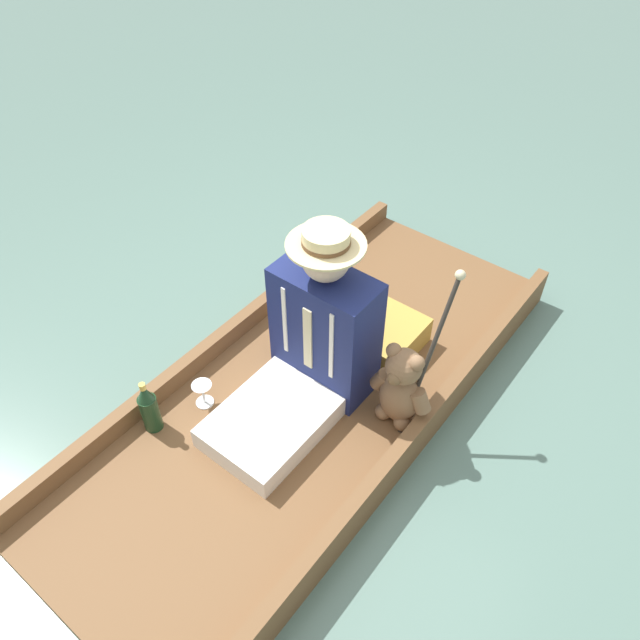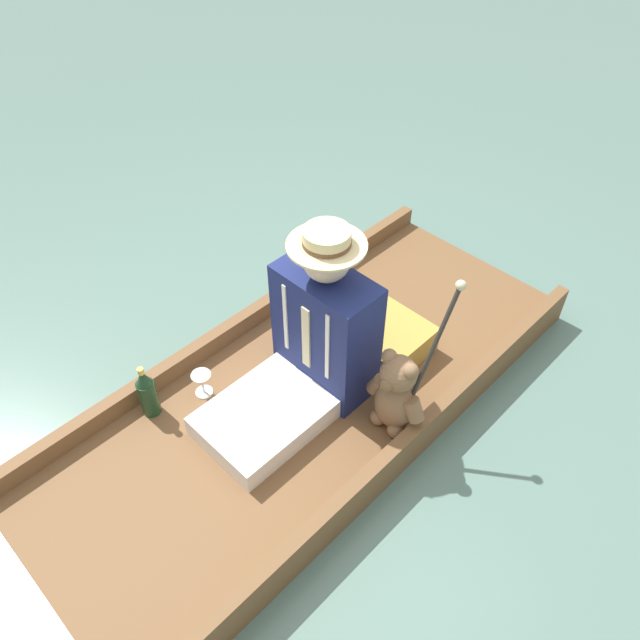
{
  "view_description": "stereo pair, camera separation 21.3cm",
  "coord_description": "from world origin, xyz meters",
  "px_view_note": "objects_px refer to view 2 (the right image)",
  "views": [
    {
      "loc": [
        -1.17,
        1.44,
        2.38
      ],
      "look_at": [
        0.0,
        -0.05,
        0.52
      ],
      "focal_mm": 35.0,
      "sensor_mm": 36.0,
      "label": 1
    },
    {
      "loc": [
        -1.33,
        1.3,
        2.38
      ],
      "look_at": [
        0.0,
        -0.05,
        0.52
      ],
      "focal_mm": 35.0,
      "sensor_mm": 36.0,
      "label": 2
    }
  ],
  "objects_px": {
    "teddy_bear": "(395,395)",
    "wine_glass": "(202,379)",
    "walking_cane": "(432,350)",
    "champagne_bottle": "(147,392)",
    "seated_person": "(311,343)"
  },
  "relations": [
    {
      "from": "wine_glass",
      "to": "champagne_bottle",
      "type": "distance_m",
      "value": 0.25
    },
    {
      "from": "walking_cane",
      "to": "champagne_bottle",
      "type": "xyz_separation_m",
      "value": [
        0.88,
        0.84,
        -0.29
      ]
    },
    {
      "from": "seated_person",
      "to": "wine_glass",
      "type": "xyz_separation_m",
      "value": [
        0.34,
        0.37,
        -0.21
      ]
    },
    {
      "from": "seated_person",
      "to": "champagne_bottle",
      "type": "relative_size",
      "value": 2.98
    },
    {
      "from": "teddy_bear",
      "to": "champagne_bottle",
      "type": "xyz_separation_m",
      "value": [
        0.82,
        0.71,
        -0.07
      ]
    },
    {
      "from": "teddy_bear",
      "to": "seated_person",
      "type": "bearing_deg",
      "value": 14.89
    },
    {
      "from": "walking_cane",
      "to": "teddy_bear",
      "type": "bearing_deg",
      "value": 66.85
    },
    {
      "from": "teddy_bear",
      "to": "walking_cane",
      "type": "height_order",
      "value": "walking_cane"
    },
    {
      "from": "seated_person",
      "to": "wine_glass",
      "type": "height_order",
      "value": "seated_person"
    },
    {
      "from": "teddy_bear",
      "to": "wine_glass",
      "type": "relative_size",
      "value": 3.46
    },
    {
      "from": "seated_person",
      "to": "champagne_bottle",
      "type": "distance_m",
      "value": 0.75
    },
    {
      "from": "wine_glass",
      "to": "walking_cane",
      "type": "distance_m",
      "value": 1.06
    },
    {
      "from": "teddy_bear",
      "to": "wine_glass",
      "type": "distance_m",
      "value": 0.88
    },
    {
      "from": "seated_person",
      "to": "teddy_bear",
      "type": "relative_size",
      "value": 1.99
    },
    {
      "from": "teddy_bear",
      "to": "walking_cane",
      "type": "bearing_deg",
      "value": -113.15
    }
  ]
}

